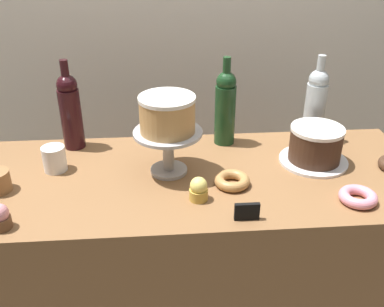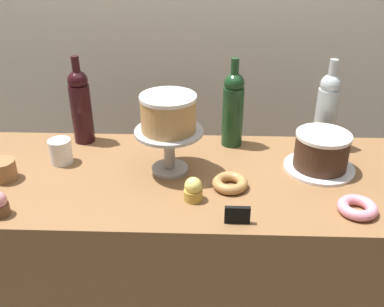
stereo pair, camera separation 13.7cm
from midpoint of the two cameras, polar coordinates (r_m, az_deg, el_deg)
The scene contains 15 objects.
back_wall at distance 2.11m, azimuth -3.92°, elevation 18.74°, with size 6.00×0.05×2.60m.
display_counter at distance 1.69m, azimuth -2.42°, elevation -16.35°, with size 1.55×0.60×0.92m.
cake_stand_pedestal at distance 1.39m, azimuth -6.01°, elevation 1.11°, with size 0.22×0.22×0.15m.
white_layer_cake at distance 1.34m, azimuth -6.23°, elevation 5.15°, with size 0.18×0.18×0.12m.
silver_serving_platter at distance 1.52m, azimuth 13.30°, elevation -0.98°, with size 0.23×0.23×0.01m.
chocolate_round_cake at distance 1.49m, azimuth 13.57°, elevation 1.20°, with size 0.18×0.18×0.12m.
wine_bottle_clear at distance 1.63m, azimuth 13.72°, elevation 6.33°, with size 0.08×0.08×0.33m.
wine_bottle_green at distance 1.56m, azimuth 1.92°, elevation 6.21°, with size 0.08×0.08×0.33m.
wine_bottle_dark_red at distance 1.61m, azimuth -18.20°, elevation 5.43°, with size 0.08×0.08×0.33m.
cupcake_lemon at distance 1.27m, azimuth -2.21°, elevation -4.86°, with size 0.06×0.06×0.07m.
cupcake_strawberry at distance 1.30m, azimuth -26.96°, elevation -7.65°, with size 0.06×0.06×0.07m.
donut_maple at distance 1.35m, azimuth 2.44°, elevation -3.69°, with size 0.11×0.11×0.03m.
donut_pink at distance 1.34m, azimuth 18.44°, elevation -5.56°, with size 0.11×0.11×0.03m.
price_sign_chalkboard at distance 1.20m, azimuth 4.03°, elevation -7.79°, with size 0.07×0.01×0.05m.
coffee_cup_ceramic at distance 1.51m, azimuth -20.28°, elevation -0.71°, with size 0.08×0.08×0.08m.
Camera 1 is at (-0.09, -1.21, 1.64)m, focal length 40.27 mm.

